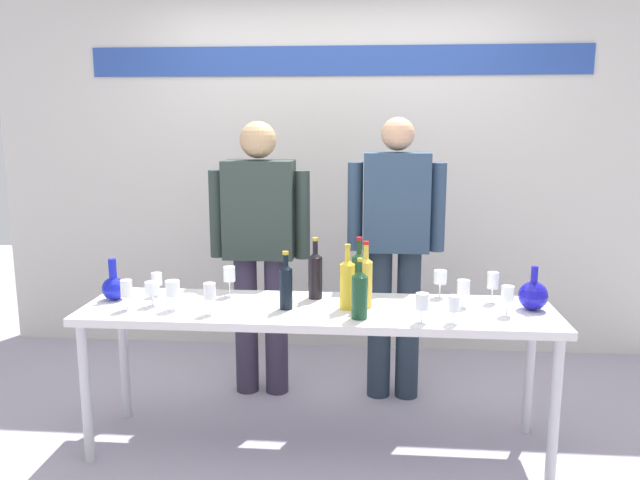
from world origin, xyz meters
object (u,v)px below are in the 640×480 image
object	(u,v)px
wine_glass_left_4	(173,289)
wine_glass_right_0	(493,281)
wine_glass_left_1	(126,289)
wine_glass_left_5	(152,289)
display_table	(318,319)
decanter_blue_right	(533,295)
presenter_right	(395,243)
wine_bottle_0	(359,275)
wine_glass_right_1	(422,302)
wine_bottle_3	(360,293)
wine_glass_left_0	(210,292)
wine_bottle_1	(315,273)
wine_glass_left_2	(157,280)
wine_glass_right_5	(463,288)
wine_glass_right_2	(454,304)
decanter_blue_left	(114,287)
wine_glass_left_3	(229,275)
wine_glass_right_3	(440,278)
presenter_left	(260,241)
wine_glass_right_4	(508,294)
wine_bottle_2	(347,282)
wine_bottle_4	(286,285)

from	to	relation	value
wine_glass_left_4	wine_glass_right_0	xyz separation A→B (m)	(1.59, 0.26, 0.01)
wine_glass_left_1	wine_glass_left_5	distance (m)	0.13
display_table	decanter_blue_right	xyz separation A→B (m)	(1.06, 0.05, 0.14)
presenter_right	wine_bottle_0	bearing A→B (deg)	-110.32
wine_glass_right_1	decanter_blue_right	bearing A→B (deg)	24.22
wine_glass_right_0	wine_bottle_3	bearing A→B (deg)	-154.41
display_table	wine_glass_left_0	world-z (taller)	wine_glass_left_0
display_table	wine_bottle_1	world-z (taller)	wine_bottle_1
presenter_right	wine_bottle_0	distance (m)	0.59
wine_glass_left_2	wine_glass_right_5	size ratio (longest dim) A/B	0.92
wine_glass_left_1	wine_glass_right_2	world-z (taller)	wine_glass_left_1
decanter_blue_left	wine_glass_left_3	bearing A→B (deg)	11.65
wine_bottle_3	wine_glass_left_1	xyz separation A→B (m)	(-1.14, 0.04, -0.02)
display_table	wine_glass_left_3	xyz separation A→B (m)	(-0.48, 0.17, 0.18)
display_table	decanter_blue_left	xyz separation A→B (m)	(-1.07, 0.05, 0.13)
display_table	wine_glass_right_3	bearing A→B (deg)	20.72
presenter_left	wine_glass_right_3	xyz separation A→B (m)	(1.03, -0.42, -0.10)
wine_glass_right_0	wine_glass_right_3	world-z (taller)	wine_glass_right_0
wine_glass_right_0	wine_glass_right_2	distance (m)	0.43
wine_glass_left_2	wine_glass_right_0	xyz separation A→B (m)	(1.75, 0.03, 0.02)
presenter_right	wine_glass_right_4	bearing A→B (deg)	-54.56
presenter_right	decanter_blue_right	bearing A→B (deg)	-42.84
wine_glass_left_3	wine_glass_right_3	world-z (taller)	wine_glass_left_3
wine_bottle_2	wine_glass_left_0	xyz separation A→B (m)	(-0.65, -0.14, -0.03)
presenter_left	wine_bottle_2	world-z (taller)	presenter_left
wine_bottle_0	presenter_left	bearing A→B (deg)	138.00
decanter_blue_right	wine_glass_left_1	bearing A→B (deg)	-175.13
decanter_blue_right	presenter_right	distance (m)	0.91
wine_glass_left_3	wine_glass_right_2	distance (m)	1.19
display_table	wine_glass_right_2	distance (m)	0.69
wine_glass_left_0	wine_glass_left_4	size ratio (longest dim) A/B	1.04
decanter_blue_left	wine_glass_right_1	world-z (taller)	decanter_blue_left
wine_glass_right_5	wine_glass_left_4	bearing A→B (deg)	-173.21
wine_bottle_0	wine_glass_left_1	xyz separation A→B (m)	(-1.13, -0.23, -0.04)
wine_glass_left_0	wine_glass_right_1	bearing A→B (deg)	-2.75
wine_glass_right_2	wine_glass_right_1	bearing A→B (deg)	-178.28
decanter_blue_right	wine_glass_left_5	size ratio (longest dim) A/B	1.75
wine_glass_right_3	wine_glass_left_5	bearing A→B (deg)	-168.91
decanter_blue_right	wine_glass_right_2	size ratio (longest dim) A/B	1.67
decanter_blue_right	wine_glass_right_3	xyz separation A→B (m)	(-0.43, 0.19, 0.03)
presenter_right	wine_glass_left_0	xyz separation A→B (m)	(-0.91, -0.81, -0.10)
wine_glass_left_1	wine_glass_right_4	bearing A→B (deg)	1.94
wine_glass_left_0	decanter_blue_left	bearing A→B (deg)	160.11
wine_glass_right_2	wine_glass_right_5	xyz separation A→B (m)	(0.08, 0.27, 0.01)
wine_glass_right_0	wine_glass_right_4	xyz separation A→B (m)	(0.03, -0.22, -0.01)
wine_bottle_4	wine_glass_right_2	xyz separation A→B (m)	(0.80, -0.16, -0.03)
wine_glass_left_0	wine_glass_right_4	size ratio (longest dim) A/B	1.06
wine_bottle_2	wine_glass_right_0	world-z (taller)	wine_bottle_2
wine_glass_right_1	wine_glass_right_2	world-z (taller)	wine_glass_right_1
presenter_right	wine_bottle_1	size ratio (longest dim) A/B	5.23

